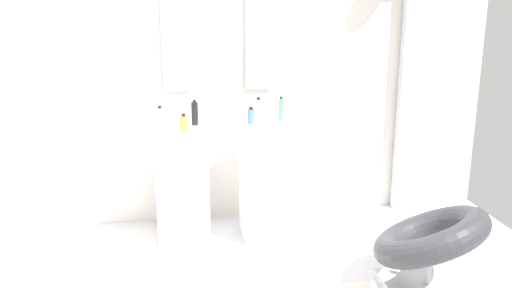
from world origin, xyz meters
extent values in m
cube|color=silver|center=(0.00, 1.65, 1.30)|extent=(4.80, 0.10, 2.60)
cube|color=white|center=(-0.34, 1.15, 0.34)|extent=(0.40, 0.40, 0.68)
cylinder|color=white|center=(-0.34, 1.15, 0.81)|extent=(0.52, 0.52, 0.26)
cylinder|color=#B7BABF|center=(-0.34, 1.29, 0.99)|extent=(0.02, 0.02, 0.10)
cube|color=white|center=(0.34, 1.15, 0.34)|extent=(0.40, 0.40, 0.68)
cylinder|color=white|center=(0.34, 1.15, 0.81)|extent=(0.52, 0.52, 0.26)
cylinder|color=#B7BABF|center=(0.34, 1.29, 0.99)|extent=(0.02, 0.02, 0.10)
cube|color=#8C9EA8|center=(-0.34, 1.58, 1.52)|extent=(0.22, 0.03, 0.75)
cube|color=#8C9EA8|center=(0.34, 1.58, 1.52)|extent=(0.22, 0.03, 0.75)
cube|color=#B7BABF|center=(1.67, 1.53, 1.02)|extent=(0.14, 0.08, 2.05)
cube|color=#B7BABF|center=(1.23, 0.08, 0.03)|extent=(0.56, 0.50, 0.06)
cylinder|color=#B7BABF|center=(1.23, 0.08, 0.20)|extent=(0.05, 0.05, 0.34)
torus|color=#333338|center=(1.23, 0.08, 0.40)|extent=(1.10, 1.10, 0.49)
cylinder|color=#B7BABF|center=(-1.49, 0.45, 0.47)|extent=(0.03, 0.03, 0.95)
cylinder|color=#B7BABF|center=(-1.31, 0.45, 0.90)|extent=(0.36, 0.02, 0.02)
cube|color=white|center=(-1.31, 0.45, 0.65)|extent=(0.04, 0.22, 0.50)
cylinder|color=#C68C38|center=(-0.31, 1.02, 1.00)|extent=(0.05, 0.05, 0.11)
cylinder|color=black|center=(-0.31, 1.02, 1.07)|extent=(0.03, 0.03, 0.02)
cylinder|color=#59996B|center=(0.47, 1.22, 1.03)|extent=(0.04, 0.04, 0.18)
cylinder|color=black|center=(0.47, 1.22, 1.13)|extent=(0.02, 0.02, 0.02)
cylinder|color=#99999E|center=(-0.49, 1.25, 1.01)|extent=(0.06, 0.06, 0.13)
cylinder|color=black|center=(-0.49, 1.25, 1.08)|extent=(0.03, 0.03, 0.02)
cylinder|color=silver|center=(0.29, 1.28, 1.03)|extent=(0.06, 0.06, 0.17)
cylinder|color=black|center=(0.29, 1.28, 1.12)|extent=(0.03, 0.03, 0.02)
cylinder|color=black|center=(-0.22, 1.19, 1.03)|extent=(0.05, 0.05, 0.18)
cylinder|color=black|center=(-0.22, 1.19, 1.13)|extent=(0.03, 0.03, 0.02)
cylinder|color=#4C72B7|center=(0.21, 1.15, 1.00)|extent=(0.06, 0.06, 0.12)
cylinder|color=black|center=(0.21, 1.15, 1.07)|extent=(0.03, 0.03, 0.02)
camera|label=1|loc=(-0.46, -3.04, 1.96)|focal=39.19mm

